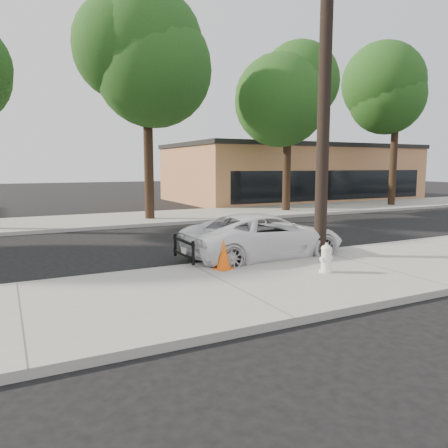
{
  "coord_description": "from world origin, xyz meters",
  "views": [
    {
      "loc": [
        -4.14,
        -12.11,
        2.62
      ],
      "look_at": [
        1.33,
        -1.3,
        1.0
      ],
      "focal_mm": 35.0,
      "sensor_mm": 36.0,
      "label": 1
    }
  ],
  "objects_px": {
    "traffic_cone": "(224,254)",
    "police_cruiser": "(264,236)",
    "utility_pole": "(325,86)",
    "fire_hydrant": "(326,259)"
  },
  "relations": [
    {
      "from": "fire_hydrant",
      "to": "traffic_cone",
      "type": "bearing_deg",
      "value": 140.43
    },
    {
      "from": "police_cruiser",
      "to": "traffic_cone",
      "type": "height_order",
      "value": "police_cruiser"
    },
    {
      "from": "traffic_cone",
      "to": "police_cruiser",
      "type": "bearing_deg",
      "value": 31.18
    },
    {
      "from": "utility_pole",
      "to": "fire_hydrant",
      "type": "height_order",
      "value": "utility_pole"
    },
    {
      "from": "utility_pole",
      "to": "police_cruiser",
      "type": "relative_size",
      "value": 1.92
    },
    {
      "from": "utility_pole",
      "to": "police_cruiser",
      "type": "height_order",
      "value": "utility_pole"
    },
    {
      "from": "traffic_cone",
      "to": "fire_hydrant",
      "type": "bearing_deg",
      "value": -34.29
    },
    {
      "from": "police_cruiser",
      "to": "fire_hydrant",
      "type": "height_order",
      "value": "police_cruiser"
    },
    {
      "from": "utility_pole",
      "to": "fire_hydrant",
      "type": "xyz_separation_m",
      "value": [
        -1.11,
        -1.59,
        -4.23
      ]
    },
    {
      "from": "police_cruiser",
      "to": "traffic_cone",
      "type": "relative_size",
      "value": 6.29
    }
  ]
}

